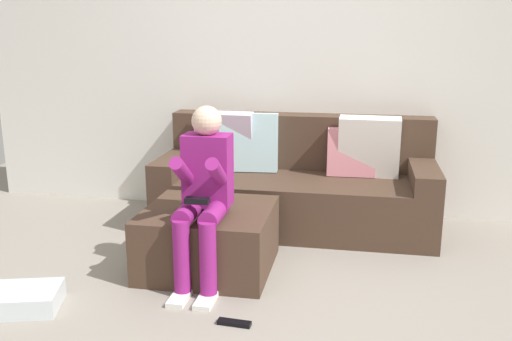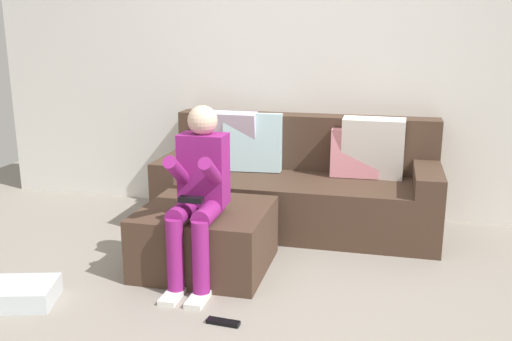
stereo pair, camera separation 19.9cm
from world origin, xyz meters
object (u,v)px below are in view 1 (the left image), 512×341
(storage_bin, at_px, (25,299))
(remote_near_ottoman, at_px, (234,323))
(ottoman, at_px, (209,239))
(couch_sectional, at_px, (296,183))
(person_seated, at_px, (204,189))

(storage_bin, bearing_deg, remote_near_ottoman, 1.92)
(ottoman, distance_m, storage_bin, 1.14)
(couch_sectional, distance_m, storage_bin, 2.16)
(person_seated, distance_m, remote_near_ottoman, 0.81)
(couch_sectional, distance_m, ottoman, 1.08)
(ottoman, distance_m, remote_near_ottoman, 0.78)
(couch_sectional, bearing_deg, storage_bin, -127.96)
(couch_sectional, height_order, person_seated, person_seated)
(person_seated, height_order, storage_bin, person_seated)
(ottoman, bearing_deg, storage_bin, -140.26)
(ottoman, height_order, person_seated, person_seated)
(ottoman, xyz_separation_m, person_seated, (0.03, -0.19, 0.39))
(person_seated, distance_m, storage_bin, 1.17)
(ottoman, height_order, storage_bin, ottoman)
(person_seated, bearing_deg, couch_sectional, 70.01)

